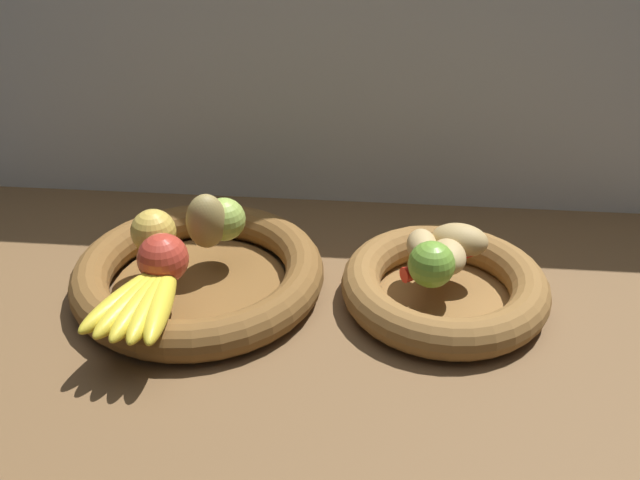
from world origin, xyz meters
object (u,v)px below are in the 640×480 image
(fruit_bowl_left, at_px, (199,274))
(potato_oblong, at_px, (422,246))
(apple_red_front, at_px, (163,259))
(pear_brown, at_px, (206,221))
(chili_pepper, at_px, (440,265))
(apple_green_back, at_px, (224,219))
(potato_large, at_px, (448,257))
(potato_back, at_px, (460,240))
(fruit_bowl_right, at_px, (444,287))
(banana_bunch_front, at_px, (145,299))
(apple_golden_left, at_px, (153,231))
(lime_near, at_px, (431,264))

(fruit_bowl_left, distance_m, potato_oblong, 0.34)
(apple_red_front, height_order, pear_brown, pear_brown)
(chili_pepper, bearing_deg, potato_oblong, 95.29)
(apple_red_front, xyz_separation_m, pear_brown, (0.04, 0.09, 0.01))
(apple_red_front, bearing_deg, chili_pepper, 8.17)
(apple_green_back, height_order, potato_large, apple_green_back)
(fruit_bowl_left, relative_size, potato_back, 4.52)
(fruit_bowl_right, distance_m, potato_back, 0.07)
(banana_bunch_front, bearing_deg, fruit_bowl_right, 17.97)
(apple_golden_left, distance_m, potato_large, 0.43)
(apple_red_front, distance_m, potato_back, 0.43)
(apple_red_front, bearing_deg, fruit_bowl_left, 64.65)
(fruit_bowl_right, xyz_separation_m, apple_red_front, (-0.40, -0.06, 0.07))
(apple_red_front, bearing_deg, apple_golden_left, 115.82)
(pear_brown, relative_size, banana_bunch_front, 0.46)
(apple_green_back, xyz_separation_m, potato_oblong, (0.30, -0.03, -0.01))
(potato_large, distance_m, lime_near, 0.05)
(banana_bunch_front, bearing_deg, apple_golden_left, 101.34)
(apple_red_front, bearing_deg, potato_oblong, 14.07)
(pear_brown, relative_size, potato_back, 1.05)
(pear_brown, bearing_deg, apple_golden_left, -165.44)
(chili_pepper, bearing_deg, fruit_bowl_right, 2.81)
(potato_oblong, distance_m, potato_large, 0.05)
(lime_near, xyz_separation_m, chili_pepper, (0.02, 0.03, -0.02))
(apple_green_back, height_order, potato_back, apple_green_back)
(apple_green_back, bearing_deg, potato_back, -2.28)
(fruit_bowl_right, bearing_deg, chili_pepper, -146.75)
(apple_green_back, distance_m, banana_bunch_front, 0.20)
(apple_golden_left, bearing_deg, banana_bunch_front, -78.66)
(apple_golden_left, xyz_separation_m, potato_back, (0.45, 0.03, -0.01))
(banana_bunch_front, distance_m, lime_near, 0.39)
(potato_large, bearing_deg, potato_oblong, 142.13)
(apple_green_back, bearing_deg, fruit_bowl_right, -9.81)
(fruit_bowl_left, bearing_deg, potato_oblong, 4.83)
(apple_green_back, xyz_separation_m, chili_pepper, (0.33, -0.07, -0.02))
(fruit_bowl_right, xyz_separation_m, lime_near, (-0.03, -0.04, 0.06))
(fruit_bowl_right, bearing_deg, banana_bunch_front, -162.03)
(apple_golden_left, xyz_separation_m, lime_near, (0.41, -0.05, -0.00))
(pear_brown, distance_m, potato_oblong, 0.32)
(apple_golden_left, height_order, apple_red_front, apple_red_front)
(apple_golden_left, xyz_separation_m, apple_red_front, (0.04, -0.07, 0.00))
(fruit_bowl_left, relative_size, fruit_bowl_right, 1.25)
(potato_oblong, height_order, potato_back, potato_back)
(fruit_bowl_left, height_order, banana_bunch_front, banana_bunch_front)
(potato_large, bearing_deg, lime_near, -123.69)
(apple_red_front, relative_size, banana_bunch_front, 0.37)
(pear_brown, relative_size, potato_oblong, 1.27)
(fruit_bowl_right, distance_m, potato_oblong, 0.07)
(chili_pepper, bearing_deg, potato_large, 2.81)
(potato_back, xyz_separation_m, lime_near, (-0.05, -0.08, 0.01))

